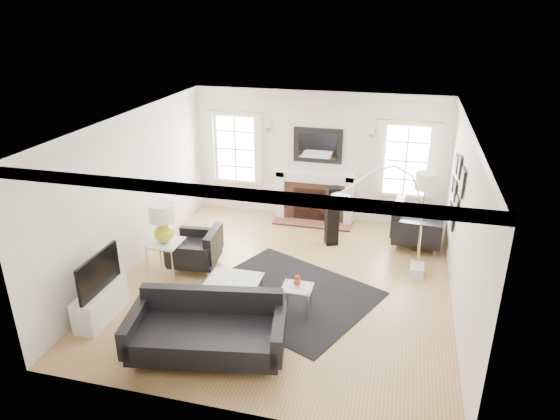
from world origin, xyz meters
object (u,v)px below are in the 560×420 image
(armchair_left, at_px, (198,250))
(coffee_table, at_px, (232,284))
(gourd_lamp, at_px, (163,220))
(fireplace, at_px, (315,197))
(arc_floor_lamp, at_px, (383,222))
(armchair_right, at_px, (415,227))
(sofa, at_px, (208,330))

(armchair_left, distance_m, coffee_table, 1.37)
(armchair_left, xyz_separation_m, coffee_table, (0.98, -0.96, -0.00))
(armchair_left, bearing_deg, gourd_lamp, -141.96)
(fireplace, relative_size, arc_floor_lamp, 0.77)
(fireplace, xyz_separation_m, armchair_right, (2.13, -0.75, -0.15))
(arc_floor_lamp, bearing_deg, sofa, -132.05)
(armchair_right, relative_size, arc_floor_lamp, 0.51)
(armchair_right, distance_m, arc_floor_lamp, 2.02)
(sofa, bearing_deg, coffee_table, 94.55)
(coffee_table, bearing_deg, sofa, -85.45)
(armchair_left, bearing_deg, arc_floor_lamp, 2.19)
(sofa, relative_size, armchair_left, 2.25)
(armchair_right, bearing_deg, armchair_left, -153.36)
(armchair_right, distance_m, coffee_table, 3.99)
(armchair_left, distance_m, gourd_lamp, 0.89)
(gourd_lamp, distance_m, arc_floor_lamp, 3.69)
(sofa, xyz_separation_m, gourd_lamp, (-1.54, 1.87, 0.66))
(sofa, xyz_separation_m, armchair_right, (2.69, 4.12, 0.02))
(fireplace, height_order, arc_floor_lamp, arc_floor_lamp)
(coffee_table, height_order, gourd_lamp, gourd_lamp)
(armchair_right, xyz_separation_m, gourd_lamp, (-4.23, -2.25, 0.63))
(armchair_left, xyz_separation_m, arc_floor_lamp, (3.20, 0.12, 0.85))
(gourd_lamp, relative_size, arc_floor_lamp, 0.32)
(armchair_left, relative_size, armchair_right, 0.88)
(fireplace, bearing_deg, arc_floor_lamp, -58.31)
(fireplace, distance_m, armchair_left, 3.12)
(coffee_table, bearing_deg, gourd_lamp, 157.11)
(fireplace, xyz_separation_m, gourd_lamp, (-2.10, -3.00, 0.49))
(fireplace, distance_m, coffee_table, 3.67)
(gourd_lamp, bearing_deg, fireplace, 55.02)
(armchair_left, height_order, gourd_lamp, gourd_lamp)
(armchair_left, distance_m, armchair_right, 4.22)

